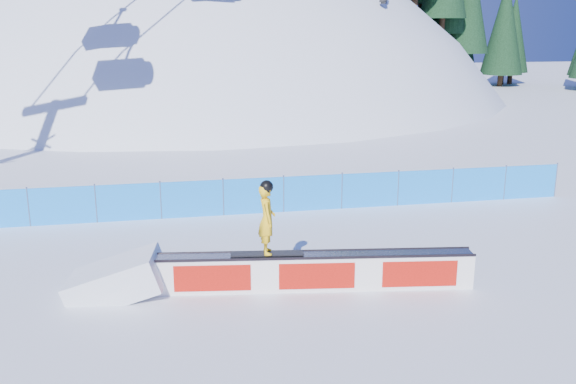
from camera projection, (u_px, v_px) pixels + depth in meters
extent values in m
plane|color=white|center=(279.00, 261.00, 16.92)|extent=(160.00, 160.00, 0.00)
sphere|color=white|center=(200.00, 283.00, 61.35)|extent=(64.00, 64.00, 64.00)
cylinder|color=#2F1E13|center=(405.00, 9.00, 60.42)|extent=(0.50, 0.50, 1.40)
cylinder|color=#2F1E13|center=(415.00, 1.00, 55.91)|extent=(0.50, 0.50, 1.40)
cylinder|color=#2F1E13|center=(423.00, 29.00, 61.50)|extent=(0.50, 0.50, 1.40)
cylinder|color=#2F1E13|center=(475.00, 73.00, 58.83)|extent=(0.50, 0.50, 1.40)
cone|color=black|center=(479.00, 13.00, 57.47)|extent=(4.15, 4.15, 9.43)
cylinder|color=#2F1E13|center=(495.00, 87.00, 56.66)|extent=(0.50, 0.50, 1.40)
cone|color=black|center=(500.00, 29.00, 55.39)|extent=(3.85, 3.85, 8.74)
cylinder|color=#2F1E13|center=(487.00, 84.00, 59.45)|extent=(0.50, 0.50, 1.40)
cone|color=black|center=(491.00, 37.00, 58.36)|extent=(3.23, 3.23, 7.34)
cylinder|color=#2F1E13|center=(510.00, 82.00, 61.90)|extent=(0.50, 0.50, 1.40)
cone|color=black|center=(513.00, 43.00, 60.97)|extent=(2.66, 2.66, 6.04)
cylinder|color=#2F1E13|center=(536.00, 84.00, 59.62)|extent=(0.50, 0.50, 1.40)
cone|color=black|center=(540.00, 43.00, 58.66)|extent=(2.79, 2.79, 6.33)
cylinder|color=#2F1E13|center=(510.00, 80.00, 63.80)|extent=(0.50, 0.50, 1.40)
cone|color=black|center=(514.00, 31.00, 62.60)|extent=(3.61, 3.61, 8.22)
cylinder|color=#2F1E13|center=(554.00, 82.00, 61.61)|extent=(0.50, 0.50, 1.40)
cone|color=black|center=(558.00, 38.00, 60.56)|extent=(3.09, 3.09, 7.03)
cylinder|color=#2F1E13|center=(561.00, 80.00, 63.67)|extent=(0.50, 0.50, 1.40)
cone|color=black|center=(566.00, 32.00, 62.48)|extent=(3.59, 3.59, 8.17)
cube|color=#1585F5|center=(254.00, 196.00, 21.04)|extent=(22.00, 0.03, 1.20)
cylinder|color=#405074|center=(28.00, 206.00, 19.71)|extent=(0.05, 0.05, 1.30)
cylinder|color=#405074|center=(96.00, 203.00, 20.08)|extent=(0.05, 0.05, 1.30)
cylinder|color=#405074|center=(161.00, 199.00, 20.46)|extent=(0.05, 0.05, 1.30)
cylinder|color=#405074|center=(223.00, 196.00, 20.84)|extent=(0.05, 0.05, 1.30)
cylinder|color=#405074|center=(284.00, 193.00, 21.21)|extent=(0.05, 0.05, 1.30)
cylinder|color=#405074|center=(342.00, 190.00, 21.59)|extent=(0.05, 0.05, 1.30)
cylinder|color=#405074|center=(398.00, 187.00, 21.97)|extent=(0.05, 0.05, 1.30)
cylinder|color=#405074|center=(452.00, 184.00, 22.34)|extent=(0.05, 0.05, 1.30)
cylinder|color=#405074|center=(505.00, 182.00, 22.72)|extent=(0.05, 0.05, 1.30)
cylinder|color=#405074|center=(556.00, 179.00, 23.10)|extent=(0.05, 0.05, 1.30)
cube|color=white|center=(316.00, 272.00, 15.09)|extent=(7.43, 1.51, 0.84)
cube|color=#90939D|center=(316.00, 255.00, 14.97)|extent=(7.36, 1.52, 0.04)
cube|color=black|center=(317.00, 258.00, 14.73)|extent=(7.37, 1.07, 0.06)
cube|color=black|center=(315.00, 251.00, 15.21)|extent=(7.37, 1.07, 0.06)
cube|color=red|center=(317.00, 276.00, 14.85)|extent=(7.00, 1.01, 0.63)
cube|color=red|center=(315.00, 268.00, 15.32)|extent=(7.00, 1.01, 0.63)
cube|color=black|center=(267.00, 254.00, 14.90)|extent=(1.72, 0.54, 0.03)
imported|color=yellow|center=(267.00, 219.00, 14.69)|extent=(0.42, 0.62, 1.64)
sphere|color=black|center=(267.00, 187.00, 14.49)|extent=(0.31, 0.31, 0.31)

